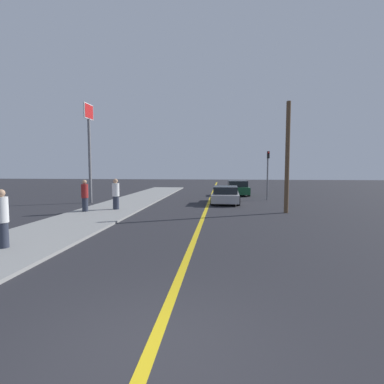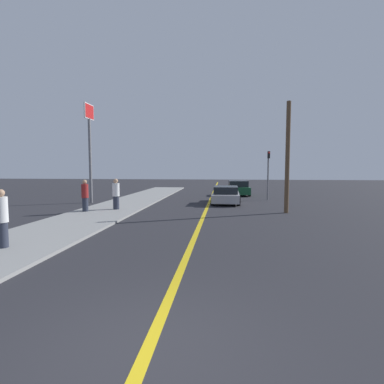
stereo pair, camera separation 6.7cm
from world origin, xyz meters
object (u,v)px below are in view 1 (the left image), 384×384
Objects in this scene: utility_pole at (287,158)px; pedestrian_mid_group at (85,196)px; car_ahead_center at (237,188)px; pedestrian_far_standing at (116,194)px; pedestrian_near_curb at (2,219)px; traffic_light at (268,170)px; roadside_sign at (89,135)px; car_near_right_lane at (226,195)px.

pedestrian_mid_group is at bearing -173.40° from utility_pole.
pedestrian_far_standing reaches higher than car_ahead_center.
traffic_light is (10.14, 15.46, 1.35)m from pedestrian_near_curb.
utility_pole is at bearing 1.51° from pedestrian_far_standing.
car_ahead_center is 2.29× the size of pedestrian_near_curb.
pedestrian_near_curb is 13.18m from roadside_sign.
pedestrian_mid_group reaches higher than car_near_right_lane.
pedestrian_far_standing is 12.00m from traffic_light.
pedestrian_mid_group is at bearing 97.38° from pedestrian_near_curb.
car_ahead_center is at bearing 33.76° from roadside_sign.
car_near_right_lane is 0.69× the size of utility_pole.
pedestrian_mid_group is 0.99× the size of pedestrian_far_standing.
pedestrian_near_curb reaches higher than car_near_right_lane.
pedestrian_near_curb is at bearing -77.09° from roadside_sign.
car_near_right_lane is at bearing -143.20° from traffic_light.
roadside_sign is (-3.24, 3.74, 3.86)m from pedestrian_far_standing.
pedestrian_near_curb is (-6.87, -13.02, 0.40)m from car_near_right_lane.
pedestrian_far_standing is at bearing -144.55° from traffic_light.
pedestrian_far_standing is 0.26× the size of roadside_sign.
pedestrian_near_curb is 18.54m from traffic_light.
utility_pole reaches higher than pedestrian_near_curb.
pedestrian_far_standing reaches higher than pedestrian_near_curb.
roadside_sign is at bearing -166.21° from traffic_light.
car_ahead_center is (1.15, 6.51, 0.05)m from car_near_right_lane.
pedestrian_mid_group is at bearing -129.39° from car_ahead_center.
roadside_sign is at bearing 130.97° from pedestrian_far_standing.
traffic_light reaches higher than pedestrian_mid_group.
pedestrian_far_standing is 0.29× the size of utility_pole.
pedestrian_far_standing is (-7.59, -10.97, 0.35)m from car_ahead_center.
pedestrian_mid_group is (-7.84, -5.50, 0.39)m from car_near_right_lane.
roadside_sign reaches higher than utility_pole.
traffic_light is (3.27, 2.45, 1.75)m from car_near_right_lane.
pedestrian_mid_group is at bearing -143.59° from car_near_right_lane.
roadside_sign reaches higher than pedestrian_near_curb.
car_ahead_center reaches higher than car_near_right_lane.
pedestrian_near_curb is at bearing -114.90° from car_ahead_center.
car_ahead_center is at bearing 101.60° from utility_pole.
pedestrian_far_standing reaches higher than car_near_right_lane.
utility_pole is (9.79, 0.26, 2.09)m from pedestrian_far_standing.
roadside_sign is at bearing -174.33° from car_near_right_lane.
traffic_light is at bearing -64.99° from car_ahead_center.
pedestrian_mid_group is 0.29× the size of utility_pole.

